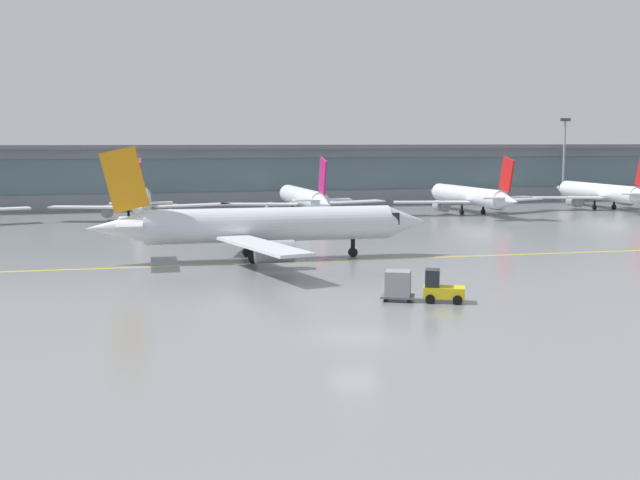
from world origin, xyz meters
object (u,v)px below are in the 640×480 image
gate_airplane_2 (142,201)px  baggage_tug (441,288)px  gate_airplane_3 (303,198)px  gate_airplane_5 (600,192)px  taxiing_regional_jet (265,226)px  apron_light_mast_1 (564,156)px  gate_airplane_4 (469,196)px  cargo_dolly_lead (398,284)px

gate_airplane_2 → baggage_tug: bearing=-162.0°
gate_airplane_2 → gate_airplane_3: 21.50m
gate_airplane_5 → taxiing_regional_jet: (-58.52, -37.68, 0.47)m
gate_airplane_2 → apron_light_mast_1: (68.52, 11.45, 5.16)m
gate_airplane_4 → gate_airplane_5: (22.74, 2.44, 0.00)m
gate_airplane_2 → cargo_dolly_lead: 59.10m
gate_airplane_5 → apron_light_mast_1: bearing=-4.3°
gate_airplane_5 → baggage_tug: bearing=138.6°
gate_airplane_4 → taxiing_regional_jet: size_ratio=0.84×
gate_airplane_2 → gate_airplane_5: (67.69, -0.20, 0.00)m
baggage_tug → cargo_dolly_lead: bearing=180.0°
apron_light_mast_1 → gate_airplane_2: bearing=-170.5°
taxiing_regional_jet → apron_light_mast_1: apron_light_mast_1 is taller
gate_airplane_4 → baggage_tug: (-28.31, -55.86, -1.58)m
gate_airplane_5 → baggage_tug: 77.51m
taxiing_regional_jet → gate_airplane_3: bearing=74.0°
gate_airplane_2 → baggage_tug: gate_airplane_2 is taller
gate_airplane_3 → cargo_dolly_lead: gate_airplane_3 is taller
gate_airplane_4 → cargo_dolly_lead: bearing=147.2°
gate_airplane_5 → gate_airplane_3: bearing=90.0°
gate_airplane_3 → apron_light_mast_1: 48.76m
gate_airplane_3 → cargo_dolly_lead: bearing=171.8°
gate_airplane_4 → cargo_dolly_lead: size_ratio=9.66×
gate_airplane_2 → gate_airplane_3: size_ratio=1.00×
gate_airplane_5 → taxiing_regional_jet: bearing=122.6°
gate_airplane_4 → apron_light_mast_1: 27.94m
gate_airplane_4 → gate_airplane_5: size_ratio=1.00×
gate_airplane_2 → baggage_tug: (16.63, -58.50, -1.58)m
gate_airplane_3 → apron_light_mast_1: apron_light_mast_1 is taller
baggage_tug → apron_light_mast_1: 87.36m
gate_airplane_4 → taxiing_regional_jet: taxiing_regional_jet is taller
gate_airplane_4 → apron_light_mast_1: size_ratio=1.79×
baggage_tug → gate_airplane_4: bearing=87.7°
gate_airplane_2 → taxiing_regional_jet: size_ratio=0.84×
gate_airplane_5 → gate_airplane_4: bearing=95.9°
gate_airplane_4 → apron_light_mast_1: bearing=-62.6°
apron_light_mast_1 → baggage_tug: bearing=-126.6°
cargo_dolly_lead → taxiing_regional_jet: bearing=128.9°
apron_light_mast_1 → gate_airplane_4: bearing=-149.1°
gate_airplane_4 → baggage_tug: 62.65m
gate_airplane_5 → cargo_dolly_lead: size_ratio=9.63×
gate_airplane_2 → baggage_tug: 60.84m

